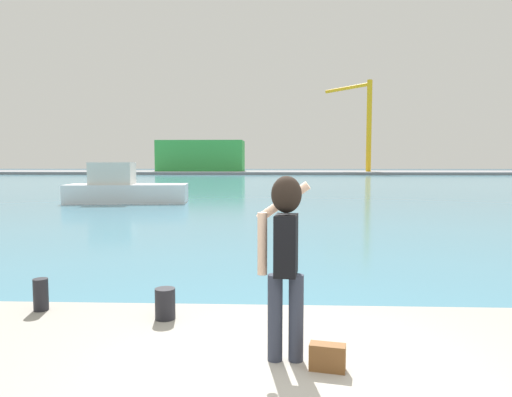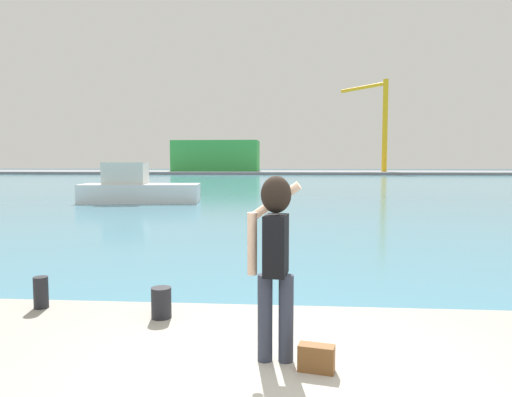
{
  "view_description": "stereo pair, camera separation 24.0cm",
  "coord_description": "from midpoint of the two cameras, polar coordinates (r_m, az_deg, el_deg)",
  "views": [
    {
      "loc": [
        -0.2,
        -3.96,
        2.39
      ],
      "look_at": [
        -0.49,
        3.03,
        1.84
      ],
      "focal_mm": 32.63,
      "sensor_mm": 36.0,
      "label": 1
    },
    {
      "loc": [
        0.04,
        -3.94,
        2.39
      ],
      "look_at": [
        -0.49,
        3.03,
        1.84
      ],
      "focal_mm": 32.63,
      "sensor_mm": 36.0,
      "label": 2
    }
  ],
  "objects": [
    {
      "name": "person_photographer",
      "position": [
        4.32,
        3.93,
        -6.17
      ],
      "size": [
        0.53,
        0.56,
        1.74
      ],
      "rotation": [
        0.0,
        0.0,
        1.46
      ],
      "color": "#2D3342",
      "rests_on": "quay_promenade"
    },
    {
      "name": "far_shore_dock",
      "position": [
        95.97,
        4.43,
        3.21
      ],
      "size": [
        140.0,
        20.0,
        0.53
      ],
      "primitive_type": "cube",
      "color": "gray",
      "rests_on": "ground_plane"
    },
    {
      "name": "handbag",
      "position": [
        4.43,
        9.04,
        -18.78
      ],
      "size": [
        0.34,
        0.2,
        0.24
      ],
      "primitive_type": "cube",
      "rotation": [
        0.0,
        0.0,
        -0.21
      ],
      "color": "brown",
      "rests_on": "quay_promenade"
    },
    {
      "name": "port_crane",
      "position": [
        95.47,
        14.94,
        9.77
      ],
      "size": [
        8.1,
        10.38,
        17.75
      ],
      "color": "yellow",
      "rests_on": "far_shore_dock"
    },
    {
      "name": "harbor_water",
      "position": [
        56.0,
        4.45,
        2.04
      ],
      "size": [
        140.0,
        100.0,
        0.02
      ],
      "primitive_type": "cube",
      "color": "teal",
      "rests_on": "ground_plane"
    },
    {
      "name": "boat_moored",
      "position": [
        28.21,
        -14.14,
        1.2
      ],
      "size": [
        7.05,
        3.07,
        2.36
      ],
      "rotation": [
        0.0,
        0.0,
        0.1
      ],
      "color": "white",
      "rests_on": "harbor_water"
    },
    {
      "name": "warehouse_left",
      "position": [
        98.21,
        -4.82,
        5.22
      ],
      "size": [
        17.67,
        8.11,
        6.3
      ],
      "primitive_type": "cube",
      "color": "green",
      "rests_on": "far_shore_dock"
    },
    {
      "name": "harbor_bollard_2",
      "position": [
        6.6,
        -23.91,
        -10.49
      ],
      "size": [
        0.18,
        0.18,
        0.4
      ],
      "primitive_type": "cylinder",
      "color": "black",
      "rests_on": "quay_promenade"
    },
    {
      "name": "harbor_bollard",
      "position": [
        5.79,
        -10.35,
        -12.46
      ],
      "size": [
        0.24,
        0.24,
        0.37
      ],
      "primitive_type": "cylinder",
      "color": "black",
      "rests_on": "quay_promenade"
    },
    {
      "name": "ground_plane",
      "position": [
        54.0,
        4.45,
        1.94
      ],
      "size": [
        220.0,
        220.0,
        0.0
      ],
      "primitive_type": "plane",
      "color": "#334751"
    }
  ]
}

